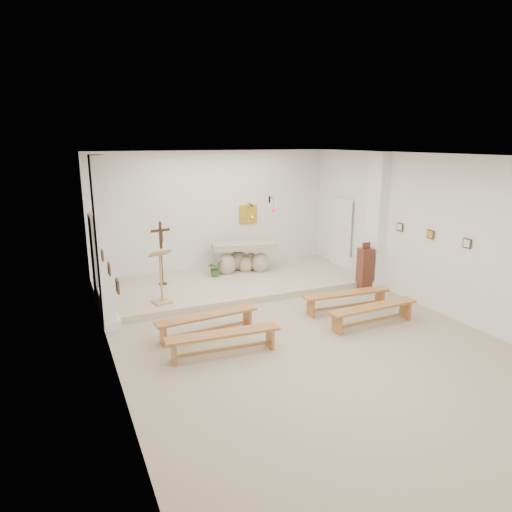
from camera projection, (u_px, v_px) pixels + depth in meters
name	position (u px, v px, depth m)	size (l,w,h in m)	color
ground	(298.00, 335.00, 9.09)	(7.00, 10.00, 0.00)	tan
wall_left	(109.00, 270.00, 7.28)	(0.02, 10.00, 3.50)	silver
wall_right	(438.00, 235.00, 10.04)	(0.02, 10.00, 3.50)	silver
wall_back	(214.00, 213.00, 13.08)	(7.00, 0.02, 3.50)	silver
ceiling	(302.00, 156.00, 8.23)	(7.00, 10.00, 0.02)	silver
sanctuary_platform	(234.00, 283.00, 12.17)	(6.98, 3.00, 0.15)	beige
pilaster_left	(103.00, 244.00, 9.10)	(0.26, 0.55, 3.50)	white
pilaster_right	(376.00, 221.00, 11.77)	(0.26, 0.55, 3.50)	white
gold_wall_relief	(248.00, 214.00, 13.49)	(0.55, 0.04, 0.55)	yellow
sanctuary_lamp	(273.00, 208.00, 13.51)	(0.11, 0.36, 0.44)	black
station_frame_left_front	(117.00, 286.00, 6.59)	(0.03, 0.20, 0.20)	#442E1E
station_frame_left_mid	(109.00, 269.00, 7.47)	(0.03, 0.20, 0.20)	#442E1E
station_frame_left_rear	(102.00, 255.00, 8.36)	(0.03, 0.20, 0.20)	#442E1E
station_frame_right_front	(467.00, 243.00, 9.34)	(0.03, 0.20, 0.20)	#442E1E
station_frame_right_mid	(431.00, 234.00, 10.22)	(0.03, 0.20, 0.20)	#442E1E
station_frame_right_rear	(400.00, 227.00, 11.11)	(0.03, 0.20, 0.20)	#442E1E
radiator_left	(102.00, 304.00, 10.06)	(0.10, 0.85, 0.52)	silver
radiator_right	(358.00, 269.00, 12.77)	(0.10, 0.85, 0.52)	silver
altar	(243.00, 259.00, 12.94)	(1.85, 1.06, 0.90)	tan
lectern	(161.00, 276.00, 10.31)	(0.52, 0.47, 1.29)	tan
crucifix_stand	(161.00, 249.00, 11.57)	(0.50, 0.22, 1.64)	#362111
potted_plant	(215.00, 268.00, 12.46)	(0.41, 0.35, 0.45)	#316227
donation_pedestal	(365.00, 268.00, 11.84)	(0.36, 0.36, 1.23)	#5E271B
bench_left_front	(207.00, 320.00, 9.00)	(2.10, 0.50, 0.44)	#AB6F31
bench_right_front	(346.00, 297.00, 10.30)	(2.10, 0.47, 0.44)	#AB6F31
bench_left_second	(224.00, 338.00, 8.16)	(2.10, 0.48, 0.44)	#AB6F31
bench_right_second	(373.00, 311.00, 9.47)	(2.09, 0.41, 0.44)	#AB6F31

